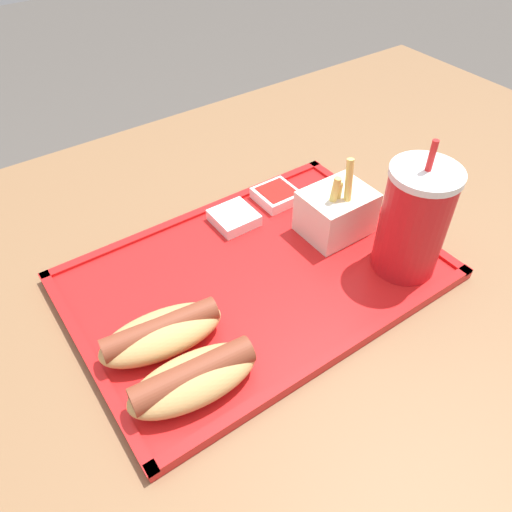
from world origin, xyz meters
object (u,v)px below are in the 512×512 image
Objects in this scene: hot_dog_far at (194,378)px; fries_carton at (336,212)px; sauce_cup_mayo at (234,217)px; soda_cup at (414,221)px; hot_dog_near at (162,333)px; sauce_cup_ketchup at (276,195)px.

fries_carton is at bearing -158.91° from hot_dog_far.
hot_dog_far is at bearing 21.09° from fries_carton.
sauce_cup_mayo is (0.10, -0.09, -0.02)m from fries_carton.
soda_cup reaches higher than hot_dog_near.
hot_dog_far is at bearing 39.02° from sauce_cup_ketchup.
soda_cup is 0.11m from fries_carton.
sauce_cup_mayo is at bearing -56.31° from soda_cup.
hot_dog_near is (0.00, -0.07, -0.00)m from hot_dog_far.
hot_dog_far is at bearing 1.49° from soda_cup.
soda_cup is 3.14× the size of sauce_cup_ketchup.
hot_dog_near is at bearing 28.65° from sauce_cup_ketchup.
fries_carton is at bearing -75.28° from soda_cup.
hot_dog_far is 2.49× the size of sauce_cup_ketchup.
soda_cup is 0.30m from hot_dog_far.
sauce_cup_mayo is 1.00× the size of sauce_cup_ketchup.
sauce_cup_mayo is (-0.17, -0.13, -0.01)m from hot_dog_near.
sauce_cup_ketchup is (-0.25, -0.20, -0.01)m from hot_dog_far.
hot_dog_near is (0.30, -0.06, -0.05)m from soda_cup.
sauce_cup_mayo is at bearing -143.28° from hot_dog_near.
soda_cup reaches higher than sauce_cup_ketchup.
sauce_cup_ketchup is (0.05, -0.19, -0.06)m from soda_cup.
sauce_cup_mayo is at bearing -42.20° from fries_carton.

